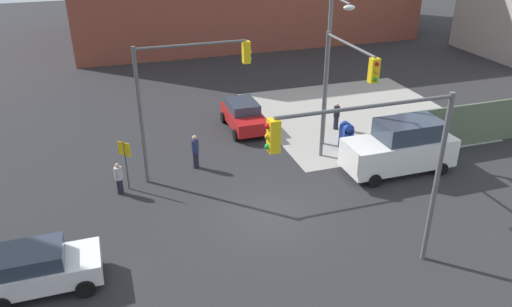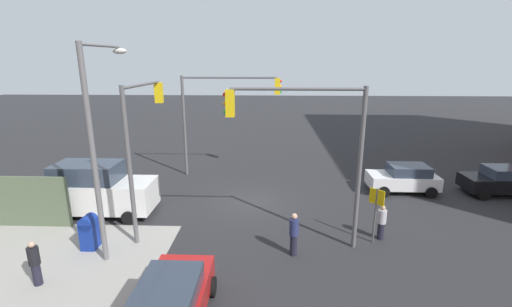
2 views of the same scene
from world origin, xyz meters
TOP-DOWN VIEW (x-y plane):
  - ground_plane at (0.00, 0.00)m, footprint 120.00×120.00m
  - sidewalk_corner at (9.00, 9.00)m, footprint 12.00×12.00m
  - traffic_signal_nw_corner at (-2.48, 4.50)m, footprint 5.32×0.36m
  - traffic_signal_se_corner at (2.04, -4.50)m, footprint 6.35×0.36m
  - traffic_signal_ne_corner at (4.50, 2.76)m, footprint 0.36×4.64m
  - street_lamp_corner at (5.15, 5.43)m, footprint 0.68×2.66m
  - warning_sign_two_way at (-5.40, 4.11)m, footprint 0.48×0.48m
  - mailbox_blue at (6.20, 5.00)m, footprint 0.56×0.64m
  - sedan_red at (1.69, 9.16)m, footprint 2.02×3.99m
  - sedan_white at (-8.81, -1.81)m, footprint 3.82×2.02m
  - van_white_delivery at (7.44, 1.80)m, footprint 5.40×2.32m
  - pedestrian_crossing at (-2.00, 5.20)m, footprint 0.36×0.36m
  - pedestrian_waiting at (6.80, 7.40)m, footprint 0.36×0.36m
  - pedestrian_walking_north at (-5.80, 3.80)m, footprint 0.36×0.36m

SIDE VIEW (x-z plane):
  - ground_plane at x=0.00m, z-range 0.00..0.00m
  - sidewalk_corner at x=9.00m, z-range 0.00..0.01m
  - mailbox_blue at x=6.20m, z-range 0.05..1.48m
  - pedestrian_walking_north at x=-5.80m, z-range 0.02..1.56m
  - pedestrian_waiting at x=6.80m, z-range 0.03..1.65m
  - sedan_white at x=-8.81m, z-range 0.03..1.65m
  - sedan_red at x=1.69m, z-range 0.03..1.65m
  - pedestrian_crossing at x=-2.00m, z-range 0.04..1.80m
  - van_white_delivery at x=7.44m, z-range -0.03..2.59m
  - warning_sign_two_way at x=-5.40m, z-range 0.44..2.84m
  - traffic_signal_ne_corner at x=4.50m, z-range 1.33..7.83m
  - traffic_signal_nw_corner at x=-2.48m, z-range 1.37..7.87m
  - traffic_signal_se_corner at x=2.04m, z-range 1.43..7.93m
  - street_lamp_corner at x=5.15m, z-range 0.70..8.70m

